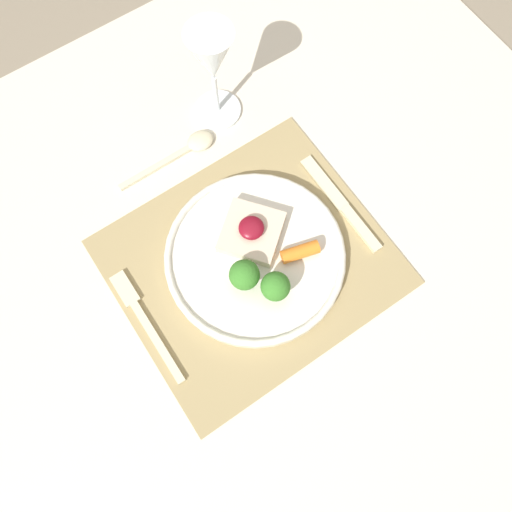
{
  "coord_description": "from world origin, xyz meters",
  "views": [
    {
      "loc": [
        -0.12,
        -0.2,
        1.46
      ],
      "look_at": [
        0.01,
        -0.0,
        0.74
      ],
      "focal_mm": 35.0,
      "sensor_mm": 36.0,
      "label": 1
    }
  ],
  "objects_px": {
    "knife": "(346,209)",
    "spoon": "(187,149)",
    "wine_glass_near": "(212,62)",
    "dinner_plate": "(256,257)",
    "fork": "(143,318)"
  },
  "relations": [
    {
      "from": "dinner_plate",
      "to": "fork",
      "type": "distance_m",
      "value": 0.19
    },
    {
      "from": "wine_glass_near",
      "to": "dinner_plate",
      "type": "bearing_deg",
      "value": -110.36
    },
    {
      "from": "fork",
      "to": "wine_glass_near",
      "type": "relative_size",
      "value": 1.06
    },
    {
      "from": "spoon",
      "to": "knife",
      "type": "bearing_deg",
      "value": -57.74
    },
    {
      "from": "spoon",
      "to": "wine_glass_near",
      "type": "xyz_separation_m",
      "value": [
        0.08,
        0.04,
        0.12
      ]
    },
    {
      "from": "dinner_plate",
      "to": "spoon",
      "type": "height_order",
      "value": "dinner_plate"
    },
    {
      "from": "knife",
      "to": "spoon",
      "type": "distance_m",
      "value": 0.28
    },
    {
      "from": "dinner_plate",
      "to": "knife",
      "type": "distance_m",
      "value": 0.17
    },
    {
      "from": "wine_glass_near",
      "to": "knife",
      "type": "bearing_deg",
      "value": -75.93
    },
    {
      "from": "fork",
      "to": "wine_glass_near",
      "type": "distance_m",
      "value": 0.39
    },
    {
      "from": "knife",
      "to": "fork",
      "type": "bearing_deg",
      "value": 176.08
    },
    {
      "from": "wine_glass_near",
      "to": "spoon",
      "type": "bearing_deg",
      "value": -156.84
    },
    {
      "from": "dinner_plate",
      "to": "wine_glass_near",
      "type": "bearing_deg",
      "value": 69.64
    },
    {
      "from": "knife",
      "to": "spoon",
      "type": "bearing_deg",
      "value": 123.39
    },
    {
      "from": "dinner_plate",
      "to": "fork",
      "type": "height_order",
      "value": "dinner_plate"
    }
  ]
}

